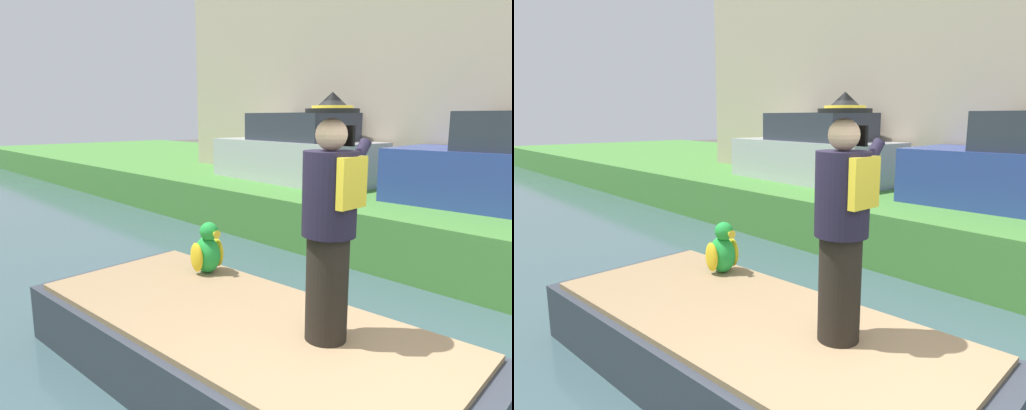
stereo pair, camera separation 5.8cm
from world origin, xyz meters
The scene contains 5 objects.
boat centered at (0.00, 1.48, 0.40)m, with size 2.10×4.32×0.61m.
person_pirate centered at (0.23, 0.65, 1.64)m, with size 0.61×0.42×1.85m.
parrot_plush centered at (0.49, 2.50, 0.95)m, with size 0.36×0.35×0.57m.
parked_car_silver centered at (5.31, 5.60, 1.60)m, with size 1.97×4.11×1.50m.
building_row centered at (8.77, 2.87, 4.90)m, with size 5.28×15.12×7.85m, color #BCA88E.
Camera 2 is at (-2.36, -1.41, 2.39)m, focal length 32.20 mm.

